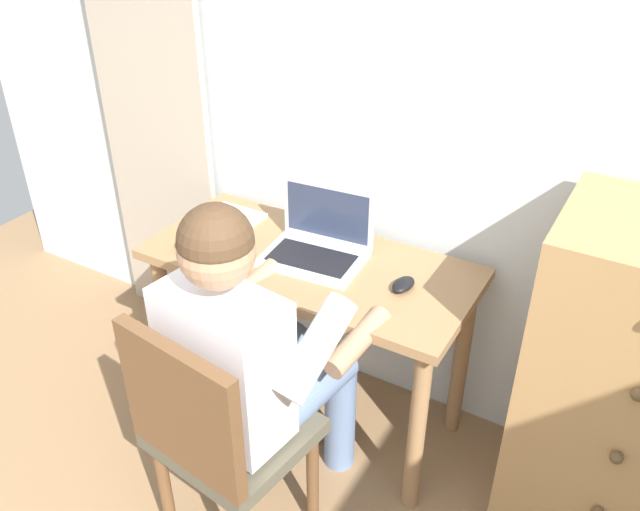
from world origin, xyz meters
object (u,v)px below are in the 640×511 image
desk (310,288)px  chair (216,433)px  person_seated (256,351)px  desk_clock (189,245)px  notebook_pad (234,217)px  computer_mouse (403,284)px  laptop (318,242)px  dresser (631,398)px

desk → chair: chair is taller
person_seated → desk_clock: size_ratio=13.38×
desk_clock → notebook_pad: desk_clock is taller
computer_mouse → notebook_pad: size_ratio=0.48×
laptop → notebook_pad: 0.42m
chair → laptop: (-0.05, 0.68, 0.27)m
person_seated → computer_mouse: (0.26, 0.45, 0.06)m
laptop → computer_mouse: size_ratio=3.60×
notebook_pad → person_seated: bearing=-49.6°
dresser → person_seated: person_seated is taller
chair → computer_mouse: chair is taller
chair → notebook_pad: chair is taller
person_seated → notebook_pad: person_seated is taller
desk → computer_mouse: size_ratio=11.52×
person_seated → chair: bearing=-96.9°
person_seated → laptop: person_seated is taller
notebook_pad → desk: bearing=-15.8°
dresser → person_seated: bearing=-153.7°
chair → person_seated: bearing=83.1°
desk_clock → notebook_pad: size_ratio=0.43×
laptop → computer_mouse: 0.34m
computer_mouse → notebook_pad: (-0.75, 0.11, -0.01)m
laptop → desk_clock: 0.46m
desk_clock → dresser: bearing=7.1°
dresser → computer_mouse: 0.75m
desk_clock → notebook_pad: (0.00, 0.26, -0.01)m
desk → computer_mouse: computer_mouse is taller
computer_mouse → notebook_pad: bearing=178.3°
person_seated → laptop: size_ratio=3.35×
dresser → notebook_pad: bearing=177.0°
computer_mouse → desk_clock: (-0.76, -0.15, -0.00)m
chair → person_seated: 0.26m
dresser → computer_mouse: dresser is taller
person_seated → computer_mouse: 0.53m
desk → dresser: size_ratio=1.02×
dresser → desk_clock: bearing=-172.9°
laptop → desk: bearing=-106.9°
person_seated → notebook_pad: (-0.49, 0.56, 0.05)m
desk → laptop: bearing=73.1°
desk → person_seated: 0.47m
chair → desk_clock: 0.72m
desk → dresser: 1.08m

